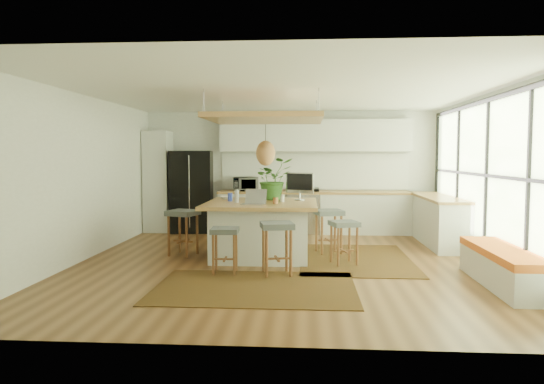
# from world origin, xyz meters

# --- Properties ---
(floor) EXTENTS (7.00, 7.00, 0.00)m
(floor) POSITION_xyz_m (0.00, 0.00, 0.00)
(floor) COLOR #4F2E16
(floor) RESTS_ON ground
(ceiling) EXTENTS (7.00, 7.00, 0.00)m
(ceiling) POSITION_xyz_m (0.00, 0.00, 2.70)
(ceiling) COLOR white
(ceiling) RESTS_ON ground
(wall_back) EXTENTS (6.50, 0.00, 6.50)m
(wall_back) POSITION_xyz_m (0.00, 3.50, 1.35)
(wall_back) COLOR silver
(wall_back) RESTS_ON ground
(wall_front) EXTENTS (6.50, 0.00, 6.50)m
(wall_front) POSITION_xyz_m (0.00, -3.50, 1.35)
(wall_front) COLOR silver
(wall_front) RESTS_ON ground
(wall_left) EXTENTS (0.00, 7.00, 7.00)m
(wall_left) POSITION_xyz_m (-3.25, 0.00, 1.35)
(wall_left) COLOR silver
(wall_left) RESTS_ON ground
(wall_right) EXTENTS (0.00, 7.00, 7.00)m
(wall_right) POSITION_xyz_m (3.25, 0.00, 1.35)
(wall_right) COLOR silver
(wall_right) RESTS_ON ground
(window_wall) EXTENTS (0.10, 6.20, 2.60)m
(window_wall) POSITION_xyz_m (3.22, 0.00, 1.40)
(window_wall) COLOR black
(window_wall) RESTS_ON wall_right
(pantry) EXTENTS (0.55, 0.60, 2.25)m
(pantry) POSITION_xyz_m (-2.95, 3.18, 1.12)
(pantry) COLOR beige
(pantry) RESTS_ON floor
(back_counter_base) EXTENTS (4.20, 0.60, 0.88)m
(back_counter_base) POSITION_xyz_m (0.55, 3.18, 0.44)
(back_counter_base) COLOR beige
(back_counter_base) RESTS_ON floor
(back_counter_top) EXTENTS (4.24, 0.64, 0.05)m
(back_counter_top) POSITION_xyz_m (0.55, 3.18, 0.90)
(back_counter_top) COLOR olive
(back_counter_top) RESTS_ON back_counter_base
(backsplash) EXTENTS (4.20, 0.02, 0.80)m
(backsplash) POSITION_xyz_m (0.55, 3.48, 1.35)
(backsplash) COLOR white
(backsplash) RESTS_ON wall_back
(upper_cabinets) EXTENTS (4.20, 0.34, 0.70)m
(upper_cabinets) POSITION_xyz_m (0.55, 3.32, 2.15)
(upper_cabinets) COLOR beige
(upper_cabinets) RESTS_ON wall_back
(range) EXTENTS (0.76, 0.62, 1.00)m
(range) POSITION_xyz_m (0.30, 3.18, 0.50)
(range) COLOR #A5A5AA
(range) RESTS_ON floor
(right_counter_base) EXTENTS (0.60, 2.50, 0.88)m
(right_counter_base) POSITION_xyz_m (2.93, 2.00, 0.44)
(right_counter_base) COLOR beige
(right_counter_base) RESTS_ON floor
(right_counter_top) EXTENTS (0.64, 2.54, 0.05)m
(right_counter_top) POSITION_xyz_m (2.93, 2.00, 0.90)
(right_counter_top) COLOR olive
(right_counter_top) RESTS_ON right_counter_base
(window_bench) EXTENTS (0.52, 2.00, 0.50)m
(window_bench) POSITION_xyz_m (2.95, -1.20, 0.25)
(window_bench) COLOR beige
(window_bench) RESTS_ON floor
(ceiling_panel) EXTENTS (1.86, 1.86, 0.80)m
(ceiling_panel) POSITION_xyz_m (-0.30, 0.40, 2.05)
(ceiling_panel) COLOR olive
(ceiling_panel) RESTS_ON ceiling
(rug_near) EXTENTS (2.60, 1.80, 0.01)m
(rug_near) POSITION_xyz_m (-0.28, -1.52, 0.01)
(rug_near) COLOR black
(rug_near) RESTS_ON floor
(rug_right) EXTENTS (1.80, 2.60, 0.01)m
(rug_right) POSITION_xyz_m (1.18, 0.38, 0.01)
(rug_right) COLOR black
(rug_right) RESTS_ON floor
(fridge) EXTENTS (0.96, 0.78, 1.81)m
(fridge) POSITION_xyz_m (-2.18, 3.16, 0.93)
(fridge) COLOR black
(fridge) RESTS_ON floor
(island) EXTENTS (1.85, 1.85, 0.93)m
(island) POSITION_xyz_m (-0.38, 0.51, 0.47)
(island) COLOR olive
(island) RESTS_ON floor
(stool_near_left) EXTENTS (0.41, 0.41, 0.67)m
(stool_near_left) POSITION_xyz_m (-0.80, -0.73, 0.35)
(stool_near_left) COLOR #414648
(stool_near_left) RESTS_ON floor
(stool_near_right) EXTENTS (0.53, 0.53, 0.76)m
(stool_near_right) POSITION_xyz_m (-0.04, -0.78, 0.35)
(stool_near_right) COLOR #414648
(stool_near_right) RESTS_ON floor
(stool_right_front) EXTENTS (0.51, 0.51, 0.69)m
(stool_right_front) POSITION_xyz_m (0.97, -0.02, 0.35)
(stool_right_front) COLOR #414648
(stool_right_front) RESTS_ON floor
(stool_right_back) EXTENTS (0.56, 0.56, 0.77)m
(stool_right_back) POSITION_xyz_m (0.77, 0.86, 0.35)
(stool_right_back) COLOR #414648
(stool_right_back) RESTS_ON floor
(stool_left_side) EXTENTS (0.58, 0.58, 0.78)m
(stool_left_side) POSITION_xyz_m (-1.74, 0.54, 0.35)
(stool_left_side) COLOR #414648
(stool_left_side) RESTS_ON floor
(laptop) EXTENTS (0.43, 0.45, 0.27)m
(laptop) POSITION_xyz_m (-0.46, 0.03, 1.05)
(laptop) COLOR #A5A5AA
(laptop) RESTS_ON island
(monitor) EXTENTS (0.56, 0.39, 0.49)m
(monitor) POSITION_xyz_m (0.26, 0.87, 1.19)
(monitor) COLOR #A5A5AA
(monitor) RESTS_ON island
(microwave) EXTENTS (0.58, 0.37, 0.37)m
(microwave) POSITION_xyz_m (-0.96, 3.16, 1.11)
(microwave) COLOR #A5A5AA
(microwave) RESTS_ON back_counter_top
(island_plant) EXTENTS (0.95, 0.98, 0.58)m
(island_plant) POSITION_xyz_m (-0.22, 0.99, 1.22)
(island_plant) COLOR #1E4C19
(island_plant) RESTS_ON island
(island_bowl) EXTENTS (0.28, 0.28, 0.05)m
(island_bowl) POSITION_xyz_m (-1.05, 0.96, 0.96)
(island_bowl) COLOR silver
(island_bowl) RESTS_ON island
(island_bottle_0) EXTENTS (0.07, 0.07, 0.19)m
(island_bottle_0) POSITION_xyz_m (-0.93, 0.61, 1.03)
(island_bottle_0) COLOR #2B3BAF
(island_bottle_0) RESTS_ON island
(island_bottle_1) EXTENTS (0.07, 0.07, 0.19)m
(island_bottle_1) POSITION_xyz_m (-0.78, 0.36, 1.03)
(island_bottle_1) COLOR silver
(island_bottle_1) RESTS_ON island
(island_bottle_2) EXTENTS (0.07, 0.07, 0.19)m
(island_bottle_2) POSITION_xyz_m (-0.13, 0.21, 1.03)
(island_bottle_2) COLOR brown
(island_bottle_2) RESTS_ON island
(island_bottle_3) EXTENTS (0.07, 0.07, 0.19)m
(island_bottle_3) POSITION_xyz_m (-0.03, 0.56, 1.03)
(island_bottle_3) COLOR silver
(island_bottle_3) RESTS_ON island
(island_bottle_4) EXTENTS (0.07, 0.07, 0.19)m
(island_bottle_4) POSITION_xyz_m (-0.58, 0.76, 1.03)
(island_bottle_4) COLOR #477756
(island_bottle_4) RESTS_ON island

